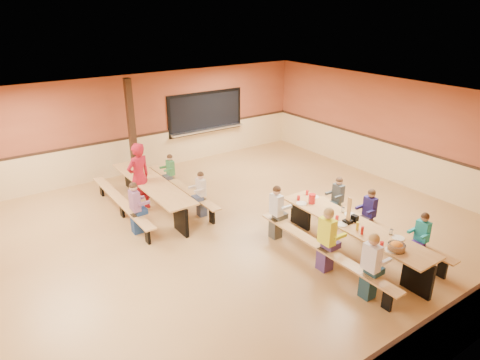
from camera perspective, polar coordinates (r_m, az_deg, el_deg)
ground at (r=9.76m, az=-2.62°, el=-7.64°), size 12.00×12.00×0.00m
room_envelope at (r=9.43m, az=-2.69°, el=-4.00°), size 12.04×10.04×3.02m
kitchen_pass_through at (r=14.45m, az=-4.58°, el=8.73°), size 2.78×0.28×1.38m
structural_post at (r=12.79m, az=-14.20°, el=6.38°), size 0.18×0.18×3.00m
cafeteria_table_main at (r=9.16m, az=14.75°, el=-6.80°), size 1.91×3.70×0.74m
cafeteria_table_second at (r=11.07m, az=-11.65°, el=-1.26°), size 1.91×3.70×0.74m
seated_child_white_left at (r=7.95m, az=16.99°, el=-11.00°), size 0.40×0.32×1.26m
seated_adult_yellow at (r=8.51m, az=11.46°, el=-7.83°), size 0.42×0.35×1.32m
seated_child_grey_left at (r=9.50m, az=4.83°, el=-4.34°), size 0.38×0.31×1.23m
seated_child_teal_right at (r=9.24m, az=22.99°, el=-7.35°), size 0.34×0.28×1.15m
seated_child_navy_right at (r=9.86m, az=16.81°, el=-4.44°), size 0.36×0.29×1.18m
seated_child_char_right at (r=10.39m, az=12.87°, el=-2.68°), size 0.34×0.28×1.15m
seated_child_purple_sec at (r=9.95m, az=-13.77°, el=-3.69°), size 0.38×0.31×1.22m
seated_child_green_sec at (r=11.87m, az=-9.21°, el=0.75°), size 0.33×0.27×1.12m
seated_child_tan_sec at (r=10.50m, az=-5.19°, el=-1.92°), size 0.34×0.28×1.15m
standing_woman at (r=10.95m, az=-13.32°, el=0.38°), size 0.73×0.57×1.78m
punch_pitcher at (r=9.70m, az=9.58°, el=-2.48°), size 0.16×0.16×0.22m
chip_bowl at (r=8.33m, az=20.15°, el=-8.32°), size 0.32×0.32×0.15m
napkin_dispenser at (r=9.13m, az=15.04°, el=-4.94°), size 0.10×0.14×0.13m
condiment_mustard at (r=8.79m, az=15.39°, el=-5.93°), size 0.06×0.06×0.17m
condiment_ketchup at (r=8.66m, az=15.99°, el=-6.47°), size 0.06×0.06×0.17m
table_paddle at (r=9.00m, az=14.22°, el=-4.77°), size 0.16×0.16×0.56m
place_settings at (r=9.03m, az=14.91°, el=-5.30°), size 0.65×3.30×0.11m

